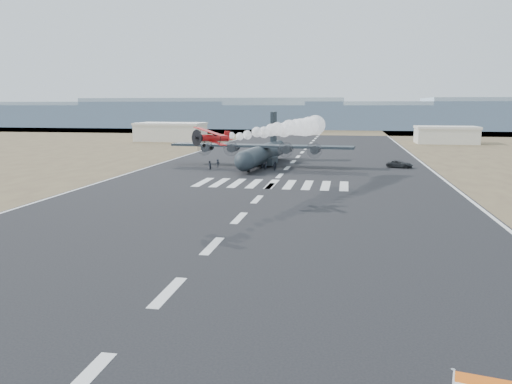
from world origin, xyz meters
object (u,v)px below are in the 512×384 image
(support_vehicle, at_px, (400,164))
(crew_g, at_px, (274,167))
(crew_d, at_px, (254,163))
(crew_h, at_px, (210,165))
(hangar_left, at_px, (171,132))
(crew_a, at_px, (265,166))
(crew_c, at_px, (218,163))
(crew_e, at_px, (262,164))
(crew_f, at_px, (275,165))
(hangar_right, at_px, (446,135))
(aerobatic_biplane, at_px, (212,138))
(transport_aircraft, at_px, (263,152))
(crew_b, at_px, (242,167))

(support_vehicle, height_order, crew_g, crew_g)
(crew_d, distance_m, crew_h, 9.66)
(crew_h, bearing_deg, hangar_left, -146.98)
(hangar_left, xyz_separation_m, crew_a, (48.06, -77.40, -2.57))
(crew_c, distance_m, crew_h, 4.21)
(crew_e, xyz_separation_m, crew_f, (2.93, -1.48, 0.00))
(crew_d, height_order, crew_g, crew_d)
(hangar_right, relative_size, crew_a, 12.26)
(aerobatic_biplane, distance_m, crew_a, 39.53)
(crew_g, distance_m, crew_h, 13.46)
(transport_aircraft, bearing_deg, hangar_right, 59.25)
(hangar_left, distance_m, crew_h, 86.38)
(hangar_right, distance_m, crew_d, 94.78)
(crew_a, distance_m, crew_b, 4.96)
(crew_g, relative_size, crew_h, 0.91)
(aerobatic_biplane, xyz_separation_m, crew_e, (-0.63, 42.18, -8.29))
(hangar_right, xyz_separation_m, crew_a, (-49.94, -82.40, -2.17))
(crew_b, bearing_deg, aerobatic_biplane, -152.58)
(aerobatic_biplane, bearing_deg, crew_h, 124.83)
(hangar_left, xyz_separation_m, crew_h, (36.51, -78.24, -2.51))
(crew_b, height_order, crew_h, crew_h)
(hangar_right, distance_m, crew_c, 99.80)
(hangar_left, bearing_deg, crew_a, -58.16)
(hangar_left, height_order, crew_f, hangar_left)
(support_vehicle, relative_size, crew_c, 3.21)
(support_vehicle, distance_m, crew_f, 26.63)
(aerobatic_biplane, xyz_separation_m, crew_h, (-10.96, 37.81, -8.19))
(crew_g, bearing_deg, crew_a, 82.38)
(aerobatic_biplane, bearing_deg, crew_a, 107.80)
(transport_aircraft, relative_size, support_vehicle, 7.36)
(crew_b, bearing_deg, crew_d, 11.06)
(aerobatic_biplane, height_order, transport_aircraft, transport_aircraft)
(hangar_left, xyz_separation_m, crew_d, (44.92, -73.49, -2.52))
(crew_h, bearing_deg, crew_c, 178.98)
(crew_a, bearing_deg, support_vehicle, -159.86)
(crew_a, relative_size, crew_h, 0.93)
(support_vehicle, relative_size, crew_d, 3.05)
(crew_c, bearing_deg, crew_b, 92.25)
(crew_c, relative_size, crew_h, 0.94)
(crew_b, bearing_deg, crew_a, -38.81)
(crew_h, bearing_deg, aerobatic_biplane, 24.17)
(crew_e, height_order, crew_f, crew_f)
(crew_b, relative_size, crew_f, 0.97)
(crew_b, xyz_separation_m, crew_c, (-6.57, 5.77, 0.07))
(support_vehicle, bearing_deg, hangar_right, 1.28)
(hangar_right, height_order, transport_aircraft, transport_aircraft)
(crew_c, bearing_deg, crew_f, 127.77)
(support_vehicle, distance_m, crew_d, 30.96)
(crew_a, relative_size, crew_f, 1.05)
(hangar_right, height_order, crew_h, hangar_right)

